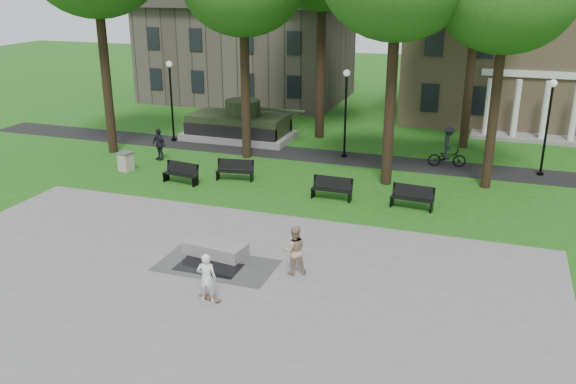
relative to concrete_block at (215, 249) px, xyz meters
The scene contains 21 objects.
ground 1.55m from the concrete_block, 61.18° to the left, with size 120.00×120.00×0.00m, color #1D4D12.
plaza 3.74m from the concrete_block, 78.63° to the right, with size 22.00×16.00×0.02m, color gray.
footpath 13.36m from the concrete_block, 86.84° to the left, with size 44.00×2.60×0.01m, color black.
building_right 29.65m from the concrete_block, 68.56° to the left, with size 17.00×12.00×8.60m.
building_left 29.86m from the concrete_block, 110.24° to the left, with size 15.00×10.00×7.20m, color #4C443D.
lamp_left 16.68m from the concrete_block, 124.19° to the left, with size 0.36×0.36×4.73m.
lamp_mid 13.93m from the concrete_block, 84.82° to the left, with size 0.36×0.36×4.73m.
lamp_right 17.85m from the concrete_block, 50.51° to the left, with size 0.36×0.36×4.73m.
tank_monument 16.38m from the concrete_block, 110.45° to the left, with size 7.45×3.40×2.40m.
puddle 1.03m from the concrete_block, 78.05° to the right, with size 2.20×1.20×0.00m, color black.
concrete_block is the anchor object (origin of this frame).
skateboard 3.18m from the concrete_block, 67.54° to the right, with size 0.78×0.20×0.07m, color brown.
skateboarder 3.37m from the concrete_block, 68.54° to the right, with size 0.58×0.38×1.59m, color white.
friend_watching 3.18m from the concrete_block, ahead, with size 0.81×0.63×1.67m, color tan.
pedestrian_walker 12.70m from the concrete_block, 129.08° to the left, with size 1.00×0.42×1.70m, color black.
cyclist 15.18m from the concrete_block, 63.83° to the left, with size 1.99×1.17×2.11m.
park_bench_0 8.38m from the concrete_block, 126.59° to the left, with size 1.85×0.77×1.00m.
park_bench_1 8.45m from the concrete_block, 108.92° to the left, with size 1.85×0.79×1.00m.
park_bench_2 7.33m from the concrete_block, 71.13° to the left, with size 1.81×0.55×1.00m.
park_bench_3 9.09m from the concrete_block, 49.67° to the left, with size 1.84×0.70×1.00m.
trash_bin 11.44m from the concrete_block, 138.66° to the left, with size 0.78×0.78×0.96m.
Camera 1 is at (8.09, -18.97, 9.28)m, focal length 38.00 mm.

